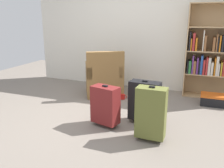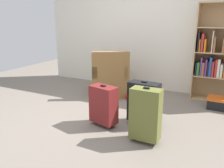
% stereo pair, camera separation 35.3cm
% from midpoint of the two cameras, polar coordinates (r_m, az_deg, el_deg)
% --- Properties ---
extents(ground_plane, '(8.23, 8.23, 0.00)m').
position_cam_midpoint_polar(ground_plane, '(3.65, -5.99, -8.76)').
color(ground_plane, slate).
extents(back_wall, '(4.71, 0.10, 2.60)m').
position_cam_midpoint_polar(back_wall, '(5.21, 3.84, 13.40)').
color(back_wall, silver).
rests_on(back_wall, ground).
extents(bookshelf, '(1.17, 0.34, 1.76)m').
position_cam_midpoint_polar(bookshelf, '(4.81, 22.19, 6.55)').
color(bookshelf, tan).
rests_on(bookshelf, ground).
extents(armchair, '(0.95, 0.95, 0.90)m').
position_cam_midpoint_polar(armchair, '(4.74, -4.03, 1.14)').
color(armchair, olive).
rests_on(armchair, ground).
extents(mug, '(0.12, 0.08, 0.10)m').
position_cam_midpoint_polar(mug, '(4.52, 0.42, -3.12)').
color(mug, red).
rests_on(mug, ground).
extents(storage_box, '(0.50, 0.29, 0.20)m').
position_cam_midpoint_polar(storage_box, '(4.51, 21.45, -3.56)').
color(storage_box, black).
rests_on(storage_box, ground).
extents(suitcase_dark_red, '(0.42, 0.29, 0.60)m').
position_cam_midpoint_polar(suitcase_dark_red, '(3.37, -4.63, -5.06)').
color(suitcase_dark_red, maroon).
rests_on(suitcase_dark_red, ground).
extents(suitcase_black, '(0.46, 0.25, 0.65)m').
position_cam_midpoint_polar(suitcase_black, '(3.46, 4.90, -4.10)').
color(suitcase_black, black).
rests_on(suitcase_black, ground).
extents(suitcase_olive, '(0.37, 0.20, 0.71)m').
position_cam_midpoint_polar(suitcase_olive, '(2.96, 5.92, -6.95)').
color(suitcase_olive, brown).
rests_on(suitcase_olive, ground).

